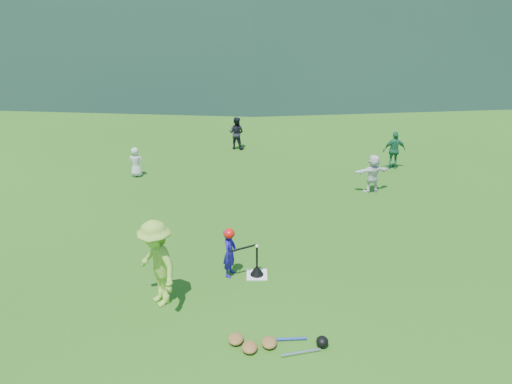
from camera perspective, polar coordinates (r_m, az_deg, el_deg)
ground at (r=11.17m, az=0.10°, el=-9.48°), size 120.00×120.00×0.00m
home_plate at (r=11.16m, az=0.10°, el=-9.43°), size 0.45×0.45×0.02m
baseball at (r=10.78m, az=0.10°, el=-6.20°), size 0.08×0.08×0.08m
batter_child at (r=10.91m, az=-3.02°, el=-6.96°), size 0.38×0.47×1.11m
adult_coach at (r=10.04m, az=-11.27°, el=-8.03°), size 1.25×1.35×1.83m
fielder_a at (r=16.62m, az=-13.57°, el=3.34°), size 0.48×0.32×0.97m
fielder_b at (r=18.74m, az=-2.26°, el=6.76°), size 0.71×0.63×1.22m
fielder_c at (r=17.40m, az=15.53°, el=4.62°), size 0.78×0.37×1.29m
fielder_d at (r=15.35m, az=13.19°, el=2.08°), size 1.15×0.61×1.19m
batting_tee at (r=11.10m, az=0.10°, el=-8.92°), size 0.30×0.30×0.68m
batter_gear at (r=10.68m, az=-2.95°, el=-4.90°), size 0.71×0.32×0.47m
equipment_pile at (r=9.32m, az=1.52°, el=-16.86°), size 1.80×0.60×0.19m
outfield_fence at (r=37.72m, az=-0.31°, el=15.67°), size 70.07×0.08×1.33m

